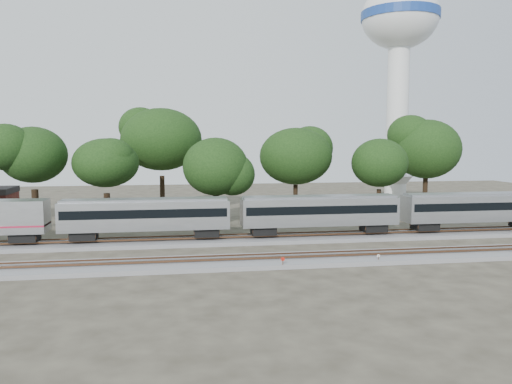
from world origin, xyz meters
TOP-DOWN VIEW (x-y plane):
  - ground at (0.00, 0.00)m, footprint 160.00×160.00m
  - track_far at (0.00, 6.00)m, footprint 160.00×5.00m
  - track_near at (0.00, -4.00)m, footprint 160.00×5.00m
  - train at (18.03, 6.00)m, footprint 109.33×3.12m
  - switch_stand_red at (1.75, -6.37)m, footprint 0.32×0.17m
  - switch_stand_white at (10.47, -5.86)m, footprint 0.28×0.06m
  - switch_lever at (7.79, -5.22)m, footprint 0.55×0.39m
  - water_tower at (35.17, 45.21)m, footprint 14.69×14.69m
  - tree_1 at (-24.32, 17.42)m, footprint 9.32×9.32m
  - tree_2 at (-15.69, 16.69)m, footprint 8.30×8.30m
  - tree_3 at (-9.17, 24.71)m, footprint 11.26×11.26m
  - tree_4 at (-2.27, 15.37)m, footprint 7.80×7.80m
  - tree_5 at (9.49, 21.70)m, footprint 8.87×8.87m
  - tree_6 at (20.38, 18.02)m, footprint 8.01×8.01m
  - tree_7 at (32.79, 28.69)m, footprint 9.72×9.72m

SIDE VIEW (x-z plane):
  - ground at x=0.00m, z-range 0.00..0.00m
  - switch_lever at x=7.79m, z-range 0.00..0.30m
  - track_far at x=0.00m, z-range -0.16..0.57m
  - track_near at x=0.00m, z-range -0.16..0.57m
  - switch_stand_white at x=10.47m, z-range 0.12..1.01m
  - switch_stand_red at x=1.75m, z-range 0.15..1.21m
  - train at x=18.03m, z-range 0.91..5.51m
  - tree_4 at x=-2.27m, z-range 2.15..13.15m
  - tree_6 at x=20.38m, z-range 2.22..13.51m
  - tree_2 at x=-15.69m, z-range 2.30..14.00m
  - tree_5 at x=9.49m, z-range 2.46..14.96m
  - tree_1 at x=-24.32m, z-range 2.59..15.73m
  - tree_7 at x=32.79m, z-range 2.70..16.40m
  - tree_3 at x=-9.17m, z-range 3.13..19.00m
  - water_tower at x=35.17m, z-range 9.80..50.47m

